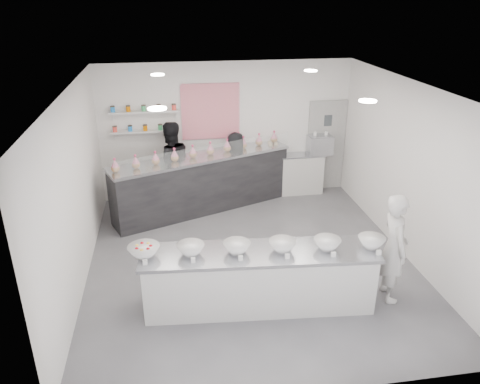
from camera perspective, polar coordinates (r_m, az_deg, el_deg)
name	(u,v)px	position (r m, az deg, el deg)	size (l,w,h in m)	color
floor	(250,261)	(8.26, 1.27, -8.37)	(6.00, 6.00, 0.00)	#515156
ceiling	(252,88)	(7.16, 1.48, 12.52)	(6.00, 6.00, 0.00)	white
back_wall	(227,131)	(10.39, -1.63, 7.47)	(5.50, 5.50, 0.00)	white
left_wall	(75,192)	(7.61, -19.45, 0.01)	(6.00, 6.00, 0.00)	white
right_wall	(409,172)	(8.49, 19.95, 2.34)	(6.00, 6.00, 0.00)	white
back_door	(326,146)	(11.02, 10.42, 5.58)	(0.88, 0.04, 2.10)	#9B9C99
pattern_panel	(210,112)	(10.21, -3.62, 9.76)	(1.25, 0.03, 1.20)	#EB1342
jar_shelf_lower	(146,131)	(10.20, -11.44, 7.29)	(1.45, 0.22, 0.04)	silver
jar_shelf_upper	(144,112)	(10.09, -11.63, 9.58)	(1.45, 0.22, 0.04)	silver
preserve_jars	(144,118)	(10.11, -11.57, 8.78)	(1.45, 0.10, 0.56)	#FD493D
downlight_0	(157,109)	(6.07, -10.06, 9.99)	(0.24, 0.24, 0.02)	white
downlight_1	(368,101)	(6.63, 15.31, 10.67)	(0.24, 0.24, 0.02)	white
downlight_2	(158,75)	(8.62, -10.01, 13.91)	(0.24, 0.24, 0.02)	white
downlight_3	(311,71)	(9.03, 8.62, 14.42)	(0.24, 0.24, 0.02)	white
prep_counter	(259,279)	(6.96, 2.34, -10.54)	(3.40, 0.77, 0.93)	beige
back_bar	(203,183)	(9.89, -4.57, 1.05)	(3.90, 0.71, 1.21)	black
sneeze_guard	(209,153)	(9.33, -3.78, 4.74)	(3.84, 0.02, 0.33)	white
espresso_ledge	(295,174)	(10.82, 6.76, 2.19)	(1.26, 0.40, 0.93)	beige
espresso_machine	(320,145)	(10.75, 9.71, 5.69)	(0.54, 0.37, 0.41)	#93969E
cup_stacks	(273,149)	(10.47, 4.01, 5.26)	(0.24, 0.24, 0.33)	#CCA78A
prep_bowls	(260,247)	(6.68, 2.42, -6.68)	(3.64, 0.49, 0.16)	white
label_cards	(270,269)	(6.28, 3.72, -9.31)	(3.31, 0.04, 0.07)	white
cookie_bags	(202,150)	(9.63, -4.71, 5.15)	(3.76, 0.16, 0.28)	#D5688C
woman_prep	(394,248)	(7.31, 18.24, -6.47)	(0.62, 0.41, 1.71)	silver
staff_left	(171,165)	(10.04, -8.43, 3.27)	(0.91, 0.71, 1.88)	black
staff_right	(236,167)	(10.26, -0.54, 3.03)	(0.76, 0.50, 1.56)	black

